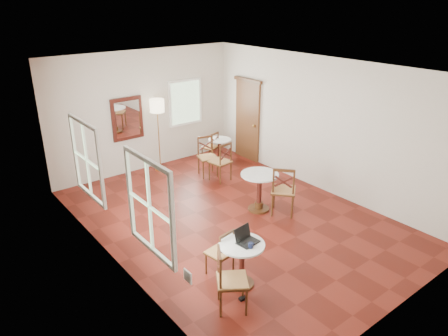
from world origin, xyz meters
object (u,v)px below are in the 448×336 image
(cafe_table_near, at_px, (242,260))
(chair_mid_a, at_px, (221,162))
(chair_near_b, at_px, (230,280))
(laptop, at_px, (246,238))
(chair_mid_b, at_px, (283,190))
(chair_back_b, at_px, (207,157))
(cafe_table_back, at_px, (220,148))
(chair_back_a, at_px, (211,147))
(power_adapter, at_px, (242,298))
(water_glass, at_px, (239,241))
(navy_mug, at_px, (251,245))
(chair_near_a, at_px, (221,252))
(mouse, at_px, (244,243))
(cafe_table_mid, at_px, (259,188))
(floor_lamp, at_px, (157,111))

(cafe_table_near, distance_m, chair_mid_a, 4.00)
(chair_near_b, bearing_deg, laptop, -26.78)
(chair_mid_b, relative_size, chair_back_b, 1.09)
(cafe_table_back, bearing_deg, chair_back_a, 134.01)
(cafe_table_near, xyz_separation_m, chair_mid_a, (2.20, 3.34, 0.03))
(chair_mid_b, bearing_deg, power_adapter, 82.26)
(chair_mid_a, distance_m, chair_back_b, 0.48)
(chair_back_a, xyz_separation_m, water_glass, (-2.81, -4.49, 0.38))
(cafe_table_near, relative_size, water_glass, 7.47)
(power_adapter, bearing_deg, laptop, 44.81)
(chair_near_b, distance_m, chair_mid_a, 4.51)
(navy_mug, bearing_deg, chair_mid_a, 58.23)
(cafe_table_near, relative_size, chair_mid_b, 0.70)
(chair_mid_b, bearing_deg, cafe_table_near, 79.42)
(chair_near_a, xyz_separation_m, water_glass, (0.05, -0.38, 0.38))
(cafe_table_back, relative_size, navy_mug, 6.00)
(chair_near_b, relative_size, mouse, 9.68)
(chair_near_a, xyz_separation_m, chair_back_b, (2.24, 3.41, 0.07))
(mouse, height_order, power_adapter, mouse)
(cafe_table_mid, distance_m, power_adapter, 2.91)
(chair_mid_a, distance_m, chair_mid_b, 2.11)
(laptop, distance_m, water_glass, 0.13)
(chair_back_b, height_order, laptop, chair_back_b)
(chair_near_b, bearing_deg, floor_lamp, 13.34)
(mouse, bearing_deg, chair_mid_a, 48.68)
(chair_mid_b, height_order, laptop, chair_mid_b)
(navy_mug, relative_size, power_adapter, 0.98)
(chair_near_b, bearing_deg, power_adapter, -52.63)
(chair_mid_b, relative_size, laptop, 3.04)
(chair_near_a, xyz_separation_m, chair_mid_a, (2.29, 2.94, 0.08))
(cafe_table_near, height_order, cafe_table_mid, cafe_table_mid)
(cafe_table_near, relative_size, chair_back_a, 0.90)
(cafe_table_mid, xyz_separation_m, chair_back_a, (0.88, 2.86, -0.10))
(chair_mid_b, bearing_deg, cafe_table_mid, -7.18)
(chair_back_b, xyz_separation_m, laptop, (-2.07, -3.80, 0.31))
(cafe_table_near, bearing_deg, power_adapter, -127.32)
(chair_back_b, distance_m, water_glass, 4.39)
(floor_lamp, distance_m, mouse, 5.14)
(chair_mid_a, bearing_deg, chair_back_b, -91.35)
(chair_back_a, height_order, floor_lamp, floor_lamp)
(chair_back_a, bearing_deg, cafe_table_near, 42.43)
(chair_mid_a, height_order, laptop, chair_mid_a)
(chair_near_b, height_order, chair_back_a, chair_near_b)
(chair_near_a, xyz_separation_m, floor_lamp, (1.50, 4.45, 1.15))
(chair_near_b, relative_size, laptop, 2.75)
(chair_near_b, bearing_deg, navy_mug, -40.95)
(chair_near_b, bearing_deg, chair_mid_a, -2.94)
(laptop, bearing_deg, cafe_table_mid, 35.60)
(chair_mid_b, distance_m, water_glass, 2.53)
(laptop, height_order, navy_mug, laptop)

